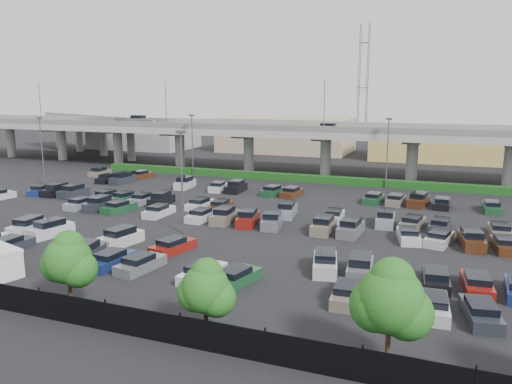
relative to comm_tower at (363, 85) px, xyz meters
The scene contains 10 objects.
ground 75.73m from the comm_tower, 93.09° to the right, with size 280.00×280.00×0.00m, color black.
overpass 43.10m from the comm_tower, 95.73° to the right, with size 150.00×13.00×15.80m.
on_ramp 64.67m from the comm_tower, 151.11° to the right, with size 50.93×30.13×8.80m.
hedge 51.42m from the comm_tower, 94.67° to the right, with size 66.00×1.60×1.10m, color #123E12.
fence 103.13m from the comm_tower, 92.28° to the right, with size 70.00×0.10×2.00m.
tree_row 101.30m from the comm_tower, 91.88° to the right, with size 65.07×3.66×5.94m.
parked_cars 79.24m from the comm_tower, 93.32° to the right, with size 63.01×41.67×1.67m.
light_poles 73.06m from the comm_tower, 96.44° to the right, with size 66.90×48.38×10.30m.
distant_buildings 18.96m from the comm_tower, 55.50° to the right, with size 138.00×24.00×9.00m.
comm_tower is the anchor object (origin of this frame).
Camera 1 is at (24.10, -50.37, 13.88)m, focal length 35.00 mm.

